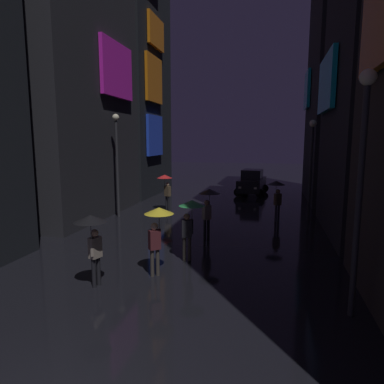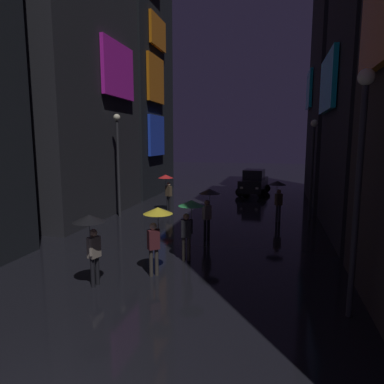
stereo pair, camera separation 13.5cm
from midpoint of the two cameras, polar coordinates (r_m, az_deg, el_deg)
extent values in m
cube|color=#F226D8|center=(20.20, -11.98, 19.22)|extent=(0.20, 3.59, 2.91)
cube|color=black|center=(27.80, -9.60, 20.25)|extent=(4.00, 7.16, 19.58)
cube|color=#264CF9|center=(25.42, -5.78, 9.34)|extent=(0.20, 2.99, 2.89)
cube|color=orange|center=(25.78, -5.91, 18.15)|extent=(0.20, 3.09, 3.20)
cube|color=orange|center=(27.09, -5.56, 24.95)|extent=(0.20, 3.07, 2.14)
cube|color=#19D8F2|center=(17.43, 21.90, 16.45)|extent=(0.20, 4.02, 2.50)
cube|color=#232328|center=(26.68, 24.91, 24.08)|extent=(4.00, 7.51, 23.17)
cube|color=#19D8F2|center=(27.14, 19.09, 15.76)|extent=(0.20, 2.60, 2.63)
cylinder|color=black|center=(10.42, -15.14, -12.51)|extent=(0.12, 0.12, 0.85)
cylinder|color=black|center=(10.30, -15.85, -12.79)|extent=(0.12, 0.12, 0.85)
cube|color=gray|center=(10.13, -15.66, -8.82)|extent=(0.30, 0.39, 0.60)
sphere|color=tan|center=(10.01, -15.75, -6.58)|extent=(0.22, 0.22, 0.22)
cylinder|color=gray|center=(9.96, -16.19, -8.84)|extent=(0.09, 0.09, 0.50)
cylinder|color=slate|center=(9.86, -16.28, -6.98)|extent=(0.02, 0.02, 0.77)
cone|color=black|center=(9.75, -16.40, -4.23)|extent=(0.90, 0.90, 0.20)
cylinder|color=#2D2D38|center=(18.14, 14.58, -3.45)|extent=(0.12, 0.12, 0.85)
cylinder|color=#2D2D38|center=(18.03, 14.15, -3.51)|extent=(0.12, 0.12, 0.85)
cube|color=brown|center=(17.95, 14.46, -1.22)|extent=(0.40, 0.39, 0.60)
sphere|color=#9E7051|center=(17.89, 14.50, 0.08)|extent=(0.22, 0.22, 0.22)
cylinder|color=brown|center=(17.79, 14.13, -1.13)|extent=(0.09, 0.09, 0.50)
cylinder|color=slate|center=(17.73, 14.17, -0.06)|extent=(0.02, 0.02, 0.77)
cone|color=black|center=(17.67, 14.23, 1.49)|extent=(0.90, 0.90, 0.20)
cylinder|color=black|center=(20.37, -3.51, -1.88)|extent=(0.12, 0.12, 0.85)
cylinder|color=black|center=(20.49, -3.89, -1.82)|extent=(0.12, 0.12, 0.85)
cube|color=brown|center=(20.31, -3.72, 0.16)|extent=(0.40, 0.34, 0.60)
sphere|color=beige|center=(20.26, -3.73, 1.31)|extent=(0.22, 0.22, 0.22)
cylinder|color=brown|center=(20.39, -4.19, 0.33)|extent=(0.09, 0.09, 0.50)
cylinder|color=slate|center=(20.34, -4.20, 1.26)|extent=(0.02, 0.02, 0.77)
cone|color=red|center=(20.29, -4.21, 2.62)|extent=(0.90, 0.90, 0.20)
cylinder|color=#38332D|center=(10.72, -6.47, -11.65)|extent=(0.12, 0.12, 0.85)
cylinder|color=#38332D|center=(10.78, -5.56, -11.52)|extent=(0.12, 0.12, 0.85)
cube|color=#4C1E23|center=(10.52, -6.08, -7.88)|extent=(0.40, 0.39, 0.60)
sphere|color=beige|center=(10.41, -6.11, -5.71)|extent=(0.22, 0.22, 0.22)
cylinder|color=#4C1E23|center=(10.61, -5.26, -7.44)|extent=(0.09, 0.09, 0.50)
cylinder|color=slate|center=(10.53, -5.29, -5.68)|extent=(0.02, 0.02, 0.77)
cone|color=yellow|center=(10.42, -5.33, -3.10)|extent=(0.90, 0.90, 0.20)
cylinder|color=black|center=(14.44, 2.45, -6.25)|extent=(0.12, 0.12, 0.85)
cylinder|color=black|center=(14.55, 3.03, -6.15)|extent=(0.12, 0.12, 0.85)
cube|color=gray|center=(14.33, 2.76, -3.40)|extent=(0.39, 0.40, 0.60)
sphere|color=#9E7051|center=(14.25, 2.77, -1.79)|extent=(0.22, 0.22, 0.22)
cylinder|color=gray|center=(14.46, 3.23, -3.09)|extent=(0.09, 0.09, 0.50)
cylinder|color=slate|center=(14.39, 3.24, -1.78)|extent=(0.02, 0.02, 0.77)
cone|color=black|center=(14.32, 3.26, 0.13)|extent=(0.90, 0.90, 0.20)
cylinder|color=#38332D|center=(11.94, -1.07, -9.45)|extent=(0.12, 0.12, 0.85)
cylinder|color=#38332D|center=(11.95, -0.20, -9.44)|extent=(0.12, 0.12, 0.85)
cube|color=black|center=(11.74, -0.64, -6.08)|extent=(0.39, 0.31, 0.60)
sphere|color=#9E7051|center=(11.65, -0.64, -4.13)|extent=(0.22, 0.22, 0.22)
cylinder|color=black|center=(11.79, 0.23, -5.77)|extent=(0.09, 0.09, 0.50)
cylinder|color=slate|center=(11.71, 0.23, -4.18)|extent=(0.02, 0.02, 0.77)
cone|color=green|center=(11.61, 0.23, -1.85)|extent=(0.90, 0.90, 0.20)
cube|color=black|center=(26.70, 10.39, 1.24)|extent=(2.07, 4.24, 0.90)
cube|color=black|center=(26.62, 10.44, 2.95)|extent=(1.61, 1.97, 0.70)
cylinder|color=black|center=(25.35, 11.71, -0.21)|extent=(0.66, 0.28, 0.64)
cylinder|color=black|center=(25.60, 8.12, -0.04)|extent=(0.66, 0.28, 0.64)
cylinder|color=black|center=(27.97, 12.42, 0.58)|extent=(0.66, 0.28, 0.64)
cylinder|color=black|center=(28.19, 9.16, 0.73)|extent=(0.66, 0.28, 0.64)
cube|color=white|center=(24.59, 10.92, 0.60)|extent=(0.20, 0.08, 0.14)
cube|color=white|center=(24.77, 8.40, 0.72)|extent=(0.20, 0.08, 0.14)
cylinder|color=#2D2D33|center=(18.64, 19.51, 2.79)|extent=(0.14, 0.14, 4.80)
sphere|color=#F9EFCC|center=(18.58, 19.92, 10.72)|extent=(0.36, 0.36, 0.36)
cylinder|color=#2D2D33|center=(8.60, 26.17, -2.22)|extent=(0.14, 0.14, 5.29)
sphere|color=#F9EFCC|center=(8.58, 27.47, 16.65)|extent=(0.36, 0.36, 0.36)
cylinder|color=#2D2D33|center=(18.77, -11.95, 3.65)|extent=(0.14, 0.14, 5.14)
sphere|color=#F9EFCC|center=(18.74, -12.22, 12.05)|extent=(0.36, 0.36, 0.36)
camera|label=1|loc=(0.07, -89.71, 0.04)|focal=32.00mm
camera|label=2|loc=(0.07, 90.29, -0.04)|focal=32.00mm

